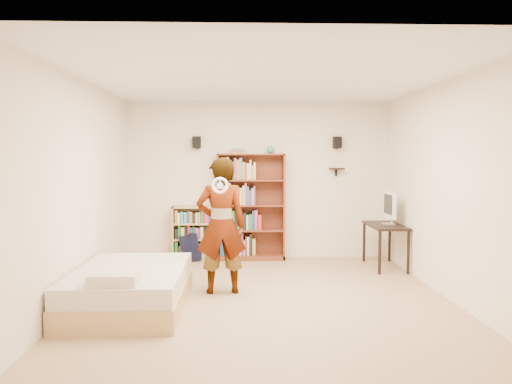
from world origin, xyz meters
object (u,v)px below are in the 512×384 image
low_bookshelf (194,233)px  computer_desk (385,246)px  tall_bookshelf (251,207)px  person (221,226)px  daybed (130,283)px

low_bookshelf → computer_desk: bearing=-13.4°
tall_bookshelf → person: 2.14m
daybed → computer_desk: bearing=28.9°
low_bookshelf → person: 2.24m
low_bookshelf → daybed: bearing=-100.3°
daybed → tall_bookshelf: bearing=61.3°
person → tall_bookshelf: bearing=-107.9°
tall_bookshelf → person: tall_bookshelf is taller
low_bookshelf → computer_desk: 3.17m
tall_bookshelf → low_bookshelf: 1.07m
tall_bookshelf → low_bookshelf: size_ratio=1.98×
computer_desk → daybed: computer_desk is taller
low_bookshelf → computer_desk: (3.08, -0.73, -0.11)m
tall_bookshelf → low_bookshelf: (-0.98, 0.03, -0.45)m
tall_bookshelf → person: bearing=-101.6°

